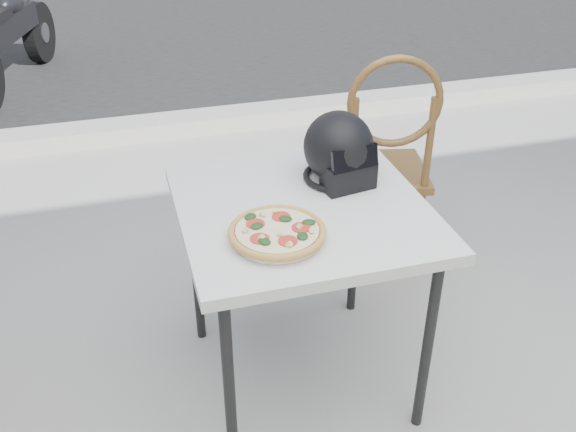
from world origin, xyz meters
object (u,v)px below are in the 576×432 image
object	(u,v)px
pizza	(277,232)
helmet	(339,152)
plate	(277,237)
cafe_chair_main	(386,153)
motorcycle	(10,39)
cafe_table_main	(303,224)

from	to	relation	value
pizza	helmet	xyz separation A→B (m)	(0.32, 0.32, 0.09)
plate	helmet	xyz separation A→B (m)	(0.32, 0.32, 0.11)
cafe_chair_main	motorcycle	xyz separation A→B (m)	(-1.94, 3.33, -0.23)
plate	cafe_chair_main	world-z (taller)	cafe_chair_main
cafe_table_main	pizza	xyz separation A→B (m)	(-0.14, -0.18, 0.10)
cafe_chair_main	pizza	bearing A→B (deg)	61.67
cafe_table_main	motorcycle	bearing A→B (deg)	108.37
cafe_table_main	helmet	size ratio (longest dim) A/B	2.82
pizza	motorcycle	xyz separation A→B (m)	(-1.18, 4.17, -0.44)
cafe_table_main	plate	bearing A→B (deg)	-128.30
helmet	cafe_chair_main	size ratio (longest dim) A/B	0.27
pizza	motorcycle	distance (m)	4.36
plate	cafe_chair_main	bearing A→B (deg)	47.93
plate	motorcycle	bearing A→B (deg)	105.84
motorcycle	pizza	bearing A→B (deg)	-57.37
cafe_table_main	cafe_chair_main	size ratio (longest dim) A/B	0.76
plate	cafe_chair_main	distance (m)	1.14
motorcycle	cafe_chair_main	bearing A→B (deg)	-43.08
pizza	cafe_chair_main	world-z (taller)	cafe_chair_main
helmet	cafe_chair_main	bearing A→B (deg)	40.55
helmet	cafe_chair_main	xyz separation A→B (m)	(0.43, 0.51, -0.30)
cafe_table_main	motorcycle	world-z (taller)	motorcycle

